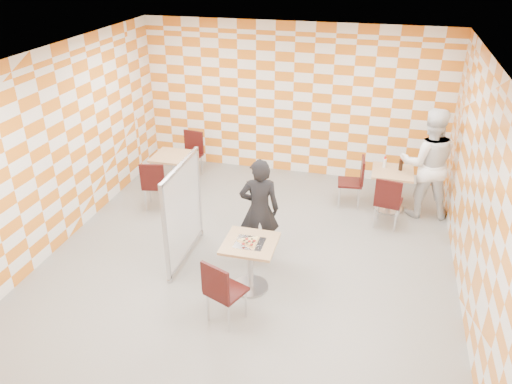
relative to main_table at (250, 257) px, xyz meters
The scene contains 15 objects.
room_shell 1.44m from the main_table, 100.74° to the left, with size 7.00×7.00×7.00m.
main_table is the anchor object (origin of this frame).
second_table 3.33m from the main_table, 57.06° to the left, with size 0.70×0.70×0.75m.
empty_table 3.30m from the main_table, 130.99° to the left, with size 0.70×0.70×0.75m.
chair_main_front 0.80m from the main_table, 101.18° to the right, with size 0.55×0.56×0.92m.
chair_second_front 2.75m from the main_table, 50.02° to the left, with size 0.48×0.49×0.92m.
chair_second_side 3.03m from the main_table, 66.77° to the left, with size 0.47×0.46×0.92m.
chair_empty_near 2.81m from the main_table, 141.67° to the left, with size 0.50×0.51×0.92m.
chair_empty_far 3.88m from the main_table, 122.71° to the left, with size 0.48×0.49×0.92m.
partition 1.27m from the main_table, 157.18° to the left, with size 0.08×1.38×1.55m.
man_dark 0.84m from the main_table, 95.11° to the left, with size 0.59×0.38×1.61m, color black.
man_white 3.67m from the main_table, 49.73° to the left, with size 0.94×0.73×1.93m, color white.
pizza_on_foil 0.26m from the main_table, 90.13° to the right, with size 0.40×0.40×0.04m.
sport_bottle 3.37m from the main_table, 60.38° to the left, with size 0.06×0.06×0.20m.
soda_bottle 3.47m from the main_table, 55.97° to the left, with size 0.07×0.07×0.23m.
Camera 1 is at (1.66, -5.87, 4.37)m, focal length 35.00 mm.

